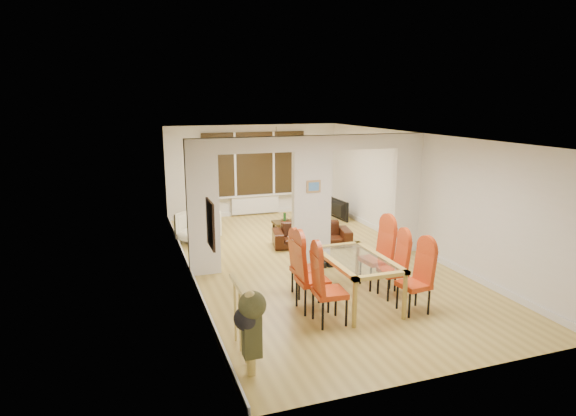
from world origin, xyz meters
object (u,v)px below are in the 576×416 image
dining_chair_rb (393,267)px  coffee_table (292,225)px  dining_chair_ra (414,280)px  bottle (285,217)px  armchair (198,227)px  dining_table (356,280)px  dining_chair_la (330,287)px  sofa (312,234)px  bowl (285,220)px  dining_chair_lb (313,275)px  dining_chair_lc (305,266)px  dining_chair_rc (376,256)px  television (336,210)px  person (203,198)px

dining_chair_rb → coffee_table: size_ratio=1.06×
dining_chair_ra → dining_chair_rb: size_ratio=1.03×
coffee_table → bottle: size_ratio=3.51×
armchair → dining_table: bearing=-19.7°
dining_table → dining_chair_la: bearing=-143.3°
sofa → bowl: (-0.14, 1.50, -0.01)m
coffee_table → bowl: bearing=168.5°
dining_chair_ra → sofa: dining_chair_ra is taller
dining_table → dining_chair_la: dining_chair_la is taller
dining_chair_ra → sofa: bearing=85.5°
dining_chair_lb → dining_chair_lc: (0.10, 0.60, -0.06)m
armchair → dining_chair_rc: bearing=-9.5°
dining_table → dining_chair_lb: size_ratio=1.43×
television → dining_chair_lb: bearing=147.0°
dining_chair_lc → bottle: bearing=74.6°
dining_table → dining_chair_ra: size_ratio=1.56×
dining_chair_lc → dining_chair_rb: size_ratio=1.01×
dining_chair_la → coffee_table: size_ratio=1.17×
dining_chair_rb → dining_chair_rc: (-0.05, 0.49, 0.06)m
television → dining_chair_la: bearing=149.7°
dining_chair_lc → dining_table: bearing=-42.9°
dining_chair_rb → bowl: (-0.34, 4.69, -0.27)m
dining_chair_lb → armchair: size_ratio=1.45×
dining_table → bottle: 4.60m
coffee_table → bottle: (-0.24, -0.12, 0.25)m
dining_chair_ra → bowl: dining_chair_ra is taller
person → bowl: 2.20m
armchair → bottle: bearing=52.0°
dining_chair_rc → sofa: size_ratio=0.65×
dining_chair_lb → person: person is taller
dining_chair_rc → dining_table: bearing=-147.4°
dining_chair_ra → dining_chair_rc: dining_chair_rc is taller
dining_chair_rc → person: person is taller
person → bowl: person is taller
dining_chair_rc → television: 5.01m
dining_chair_lb → dining_chair_ra: dining_chair_lb is taller
coffee_table → dining_chair_rc: bearing=-88.5°
dining_chair_la → dining_chair_rc: bearing=42.3°
dining_chair_ra → bowl: bearing=86.2°
dining_table → sofa: (0.51, 3.24, -0.13)m
dining_chair_rb → sofa: dining_chair_rb is taller
dining_chair_ra → bowl: 5.36m
dining_chair_la → dining_chair_rc: (1.36, 1.07, 0.01)m
dining_chair_ra → sofa: (-0.19, 3.84, -0.28)m
dining_chair_la → person: bearing=104.9°
sofa → coffee_table: bearing=99.9°
television → bottle: 1.93m
dining_table → coffee_table: 4.74m
dining_table → dining_chair_lb: bearing=-179.5°
dining_chair_rb → dining_table: bearing=-172.6°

